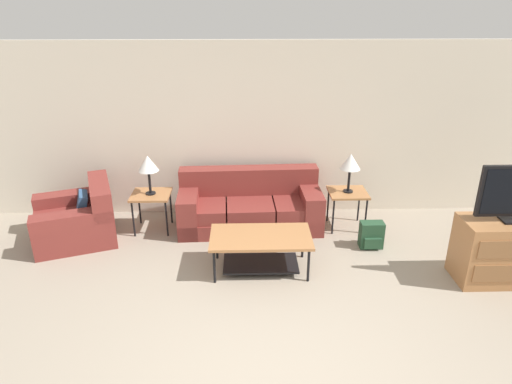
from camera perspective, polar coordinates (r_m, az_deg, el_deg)
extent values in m
cube|color=silver|center=(6.86, 0.25, 7.66)|extent=(8.89, 0.06, 2.60)
cube|color=maroon|center=(6.73, -0.75, -3.50)|extent=(2.08, 0.94, 0.22)
cube|color=maroon|center=(6.63, -6.67, -2.09)|extent=(0.69, 0.80, 0.20)
cube|color=maroon|center=(6.63, -0.75, -1.95)|extent=(0.69, 0.80, 0.20)
cube|color=maroon|center=(6.69, 5.10, -1.78)|extent=(0.69, 0.80, 0.20)
cube|color=maroon|center=(6.80, -0.91, 1.48)|extent=(2.06, 0.34, 0.40)
cube|color=maroon|center=(6.67, -8.38, -2.30)|extent=(0.31, 0.87, 0.58)
cube|color=maroon|center=(6.75, 6.76, -1.89)|extent=(0.31, 0.87, 0.58)
cube|color=maroon|center=(6.85, -21.67, -3.94)|extent=(1.31, 1.29, 0.40)
cube|color=maroon|center=(6.68, -18.88, -0.42)|extent=(0.58, 1.04, 0.40)
cube|color=maroon|center=(7.15, -21.79, -2.09)|extent=(1.06, 0.59, 0.56)
cube|color=maroon|center=(6.47, -21.73, -4.72)|extent=(1.06, 0.59, 0.56)
cube|color=#33567F|center=(6.72, -20.94, -1.51)|extent=(0.29, 0.38, 0.36)
cube|color=#A87042|center=(5.55, 0.60, -5.64)|extent=(1.23, 0.68, 0.04)
cylinder|color=black|center=(5.43, -5.23, -9.27)|extent=(0.03, 0.03, 0.44)
cylinder|color=black|center=(5.47, 6.58, -9.08)|extent=(0.03, 0.03, 0.44)
cylinder|color=black|center=(5.91, -4.92, -6.41)|extent=(0.03, 0.03, 0.44)
cylinder|color=black|center=(5.95, 5.87, -6.26)|extent=(0.03, 0.03, 0.44)
cube|color=black|center=(5.73, 0.58, -8.92)|extent=(0.92, 0.47, 0.02)
cube|color=#A87042|center=(6.64, -13.01, -0.33)|extent=(0.55, 0.50, 0.03)
cylinder|color=black|center=(6.62, -15.10, -3.31)|extent=(0.03, 0.03, 0.53)
cylinder|color=black|center=(6.53, -11.11, -3.31)|extent=(0.03, 0.03, 0.53)
cylinder|color=black|center=(6.99, -14.37, -1.81)|extent=(0.03, 0.03, 0.53)
cylinder|color=black|center=(6.90, -10.59, -1.79)|extent=(0.03, 0.03, 0.53)
cube|color=#A87042|center=(6.67, 11.41, -0.08)|extent=(0.55, 0.50, 0.03)
cylinder|color=black|center=(6.56, 9.61, -3.08)|extent=(0.03, 0.03, 0.53)
cylinder|color=black|center=(6.66, 13.56, -2.99)|extent=(0.03, 0.03, 0.53)
cylinder|color=black|center=(6.93, 8.99, -1.58)|extent=(0.03, 0.03, 0.53)
cylinder|color=black|center=(7.03, 12.73, -1.51)|extent=(0.03, 0.03, 0.53)
cylinder|color=black|center=(6.63, -13.02, -0.14)|extent=(0.14, 0.14, 0.02)
cylinder|color=black|center=(6.57, -13.16, 1.26)|extent=(0.04, 0.04, 0.33)
cone|color=white|center=(6.48, -13.37, 3.52)|extent=(0.29, 0.29, 0.22)
cylinder|color=black|center=(6.67, 11.43, 0.11)|extent=(0.14, 0.14, 0.02)
cylinder|color=black|center=(6.60, 11.54, 1.51)|extent=(0.04, 0.04, 0.33)
cone|color=white|center=(6.51, 11.73, 3.77)|extent=(0.29, 0.29, 0.22)
cube|color=#A87042|center=(6.16, 29.07, -6.40)|extent=(1.20, 0.53, 0.78)
cube|color=#23472D|center=(6.36, 14.22, -5.20)|extent=(0.31, 0.17, 0.37)
cube|color=#23472D|center=(6.30, 14.40, -6.24)|extent=(0.23, 0.05, 0.15)
cylinder|color=#23472D|center=(6.42, 13.25, -4.63)|extent=(0.02, 0.02, 0.28)
cylinder|color=#23472D|center=(6.47, 14.73, -4.58)|extent=(0.02, 0.02, 0.28)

